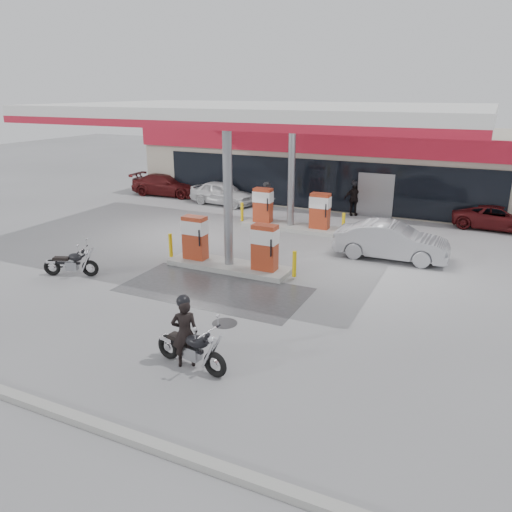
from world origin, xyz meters
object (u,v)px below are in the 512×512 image
at_px(hatchback_silver, 392,241).
at_px(main_motorcycle, 192,350).
at_px(attendant, 268,201).
at_px(parked_car_right, 499,217).
at_px(biker_main, 185,333).
at_px(parked_motorcycle, 72,264).
at_px(sedan_white, 223,193).
at_px(pump_island_far, 291,214).
at_px(biker_walking, 354,199).
at_px(parked_car_left, 167,185).
at_px(pump_island_near, 229,250).

bearing_deg(hatchback_silver, main_motorcycle, 163.87).
xyz_separation_m(attendant, parked_car_right, (10.30, 3.00, -0.39)).
relative_size(biker_main, parked_motorcycle, 0.90).
bearing_deg(sedan_white, pump_island_far, -114.72).
height_order(biker_main, biker_walking, biker_walking).
height_order(pump_island_far, sedan_white, pump_island_far).
relative_size(biker_main, biker_walking, 0.99).
xyz_separation_m(biker_main, parked_car_left, (-11.85, 16.31, -0.19)).
height_order(main_motorcycle, parked_car_right, parked_car_right).
bearing_deg(sedan_white, biker_walking, -79.02).
distance_m(pump_island_far, biker_walking, 4.27).
distance_m(parked_car_left, parked_car_right, 18.31).
xyz_separation_m(hatchback_silver, parked_car_left, (-14.65, 6.40, -0.05)).
relative_size(parked_car_right, biker_walking, 2.37).
bearing_deg(pump_island_near, parked_motorcycle, -146.68).
bearing_deg(parked_motorcycle, pump_island_near, 11.89).
xyz_separation_m(attendant, hatchback_silver, (6.64, -3.40, -0.26)).
xyz_separation_m(pump_island_near, parked_car_left, (-9.61, 10.00, -0.06)).
bearing_deg(main_motorcycle, sedan_white, 125.66).
distance_m(pump_island_near, biker_main, 6.70).
bearing_deg(biker_walking, main_motorcycle, -118.23).
distance_m(biker_main, parked_car_left, 20.17).
height_order(parked_motorcycle, parked_car_right, parked_car_right).
bearing_deg(parked_car_left, pump_island_far, -116.20).
bearing_deg(attendant, hatchback_silver, -93.69).
height_order(attendant, parked_car_left, attendant).
height_order(pump_island_far, hatchback_silver, pump_island_far).
xyz_separation_m(sedan_white, attendant, (3.73, -2.20, 0.30)).
height_order(pump_island_far, attendant, attendant).
bearing_deg(parked_car_left, parked_motorcycle, -162.24).
height_order(main_motorcycle, biker_main, biker_main).
height_order(parked_car_left, biker_walking, biker_walking).
distance_m(parked_motorcycle, parked_car_left, 13.94).
height_order(parked_car_left, parked_car_right, parked_car_left).
height_order(pump_island_far, parked_car_right, pump_island_far).
bearing_deg(parked_car_right, hatchback_silver, 153.46).
relative_size(parked_motorcycle, sedan_white, 0.49).
distance_m(pump_island_far, main_motorcycle, 12.58).
xyz_separation_m(pump_island_far, parked_motorcycle, (-4.53, -8.98, -0.27)).
height_order(parked_motorcycle, biker_walking, biker_walking).
xyz_separation_m(pump_island_far, biker_walking, (1.94, 3.80, 0.13)).
xyz_separation_m(biker_main, parked_motorcycle, (-6.78, 3.33, -0.40)).
bearing_deg(parked_motorcycle, biker_walking, 41.69).
height_order(pump_island_near, parked_car_left, pump_island_near).
bearing_deg(main_motorcycle, parked_car_left, 135.51).
bearing_deg(biker_main, biker_walking, -121.51).
bearing_deg(pump_island_far, parked_motorcycle, -116.79).
relative_size(parked_motorcycle, attendant, 0.98).
xyz_separation_m(parked_motorcycle, biker_walking, (6.48, 12.78, 0.40)).
height_order(main_motorcycle, attendant, attendant).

